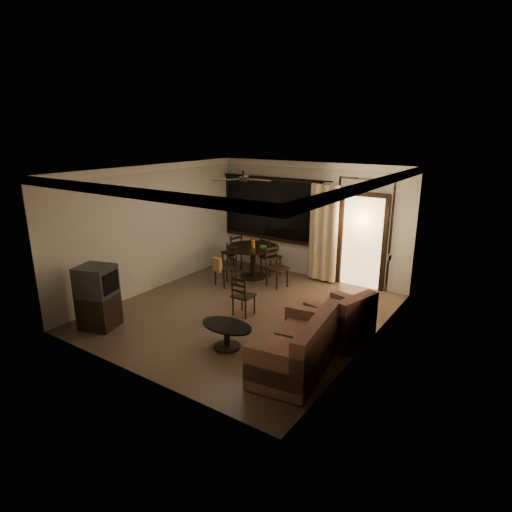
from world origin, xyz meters
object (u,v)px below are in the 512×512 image
Objects in this scene: sofa at (299,350)px; coffee_table at (227,332)px; dining_table at (253,253)px; tv_cabinet at (98,297)px; armchair at (342,322)px; dining_chair_east at (277,275)px; dining_chair_west at (232,259)px; side_chair at (243,303)px; dining_chair_south at (225,273)px; dining_chair_north at (270,263)px.

coffee_table is at bearing 173.82° from sofa.
dining_table is 0.71× the size of sofa.
armchair is (3.94, 1.96, -0.22)m from tv_cabinet.
dining_chair_east is at bearing -15.07° from dining_table.
dining_table is 1.33× the size of dining_chair_west.
sofa is 1.88× the size of coffee_table.
dining_chair_west is at bearing 72.63° from tv_cabinet.
dining_table is 1.34× the size of coffee_table.
coffee_table is (1.64, -3.17, -0.34)m from dining_table.
dining_chair_south is at bearing -40.35° from side_chair.
dining_chair_north is 3.90m from coffee_table.
tv_cabinet is at bearing -164.12° from coffee_table.
sofa is at bearing -46.40° from dining_table.
dining_table is 0.90m from dining_chair_west.
dining_table reaches higher than dining_chair_south.
armchair is 1.30× the size of side_chair.
dining_table is 0.60m from dining_chair_north.
armchair is (2.34, -1.68, 0.09)m from dining_chair_east.
tv_cabinet is (-1.60, -3.64, 0.31)m from dining_chair_east.
dining_chair_west is 1.20m from dining_chair_south.
side_chair is at bearing -60.48° from dining_table.
armchair is (2.94, -2.36, 0.09)m from dining_chair_north.
dining_chair_east reaches higher than sofa.
dining_chair_east is 0.91m from dining_chair_north.
tv_cabinet is 0.66× the size of sofa.
dining_chair_south reaches higher than coffee_table.
dining_chair_west is 1.01× the size of coffee_table.
sofa is 2.11× the size of side_chair.
tv_cabinet is at bearing 171.35° from dining_chair_east.
dining_chair_west is at bearing 90.00° from dining_chair_east.
coffee_table is at bearing 113.68° from side_chair.
dining_chair_north is 2.56m from side_chair.
dining_chair_south is 1.13× the size of side_chair.
sofa is 1.25m from armchair.
dining_chair_north reaches higher than sofa.
dining_chair_west is at bearing 167.20° from armchair.
dining_chair_west is at bearing 130.98° from sofa.
dining_chair_west is 0.87× the size of armchair.
dining_chair_north is 4.44m from tv_cabinet.
dining_chair_east reaches higher than side_chair.
dining_chair_west is 1.00× the size of dining_chair_north.
dining_table is at bearing 164.21° from armchair.
dining_table is at bearing 60.79° from tv_cabinet.
dining_table is 1.50× the size of side_chair.
dining_chair_south is 1.01× the size of coffee_table.
side_chair is (-1.89, 1.19, -0.11)m from sofa.
dining_chair_east is 1.01× the size of coffee_table.
dining_table is at bearing 117.42° from coffee_table.
side_chair is (1.32, -1.12, -0.05)m from dining_chair_south.
side_chair is (0.90, -2.40, -0.03)m from dining_chair_north.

